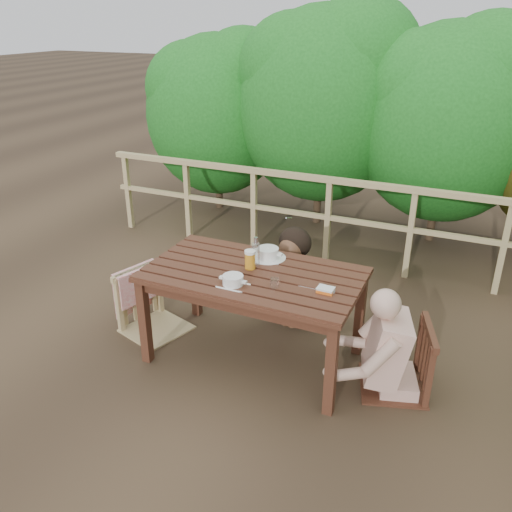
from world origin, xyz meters
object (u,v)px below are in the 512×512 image
at_px(table, 253,316).
at_px(tumbler, 275,284).
at_px(soup_near, 233,281).
at_px(beer_glass, 250,260).
at_px(soup_far, 268,254).
at_px(diner_right, 406,310).
at_px(butter_tub, 326,291).
at_px(bread_roll, 234,281).
at_px(chair_left, 152,279).
at_px(chair_right, 399,330).
at_px(chair_far, 303,270).
at_px(woman, 304,244).
at_px(bottle, 256,253).

bearing_deg(table, tumbler, -33.51).
height_order(soup_near, beer_glass, beer_glass).
relative_size(soup_far, tumbler, 3.68).
bearing_deg(diner_right, butter_tub, 89.90).
distance_m(bread_roll, butter_tub, 0.68).
xyz_separation_m(chair_left, tumbler, (1.21, -0.17, 0.29)).
xyz_separation_m(chair_right, beer_glass, (-1.18, -0.03, 0.35)).
distance_m(diner_right, soup_far, 1.19).
xyz_separation_m(soup_near, bread_roll, (-0.00, 0.02, -0.01)).
bearing_deg(beer_glass, chair_left, -177.70).
distance_m(table, soup_near, 0.50).
bearing_deg(bread_roll, soup_near, -78.13).
bearing_deg(chair_far, bread_roll, -87.82).
bearing_deg(woman, chair_right, 152.15).
relative_size(chair_far, bread_roll, 6.71).
bearing_deg(chair_right, bread_roll, -92.12).
xyz_separation_m(woman, beer_glass, (-0.16, -0.85, 0.17)).
bearing_deg(chair_right, woman, -145.18).
xyz_separation_m(diner_right, soup_far, (-1.16, 0.21, 0.14)).
bearing_deg(bottle, beer_glass, -111.31).
xyz_separation_m(tumbler, butter_tub, (0.37, 0.07, -0.01)).
bearing_deg(tumbler, chair_left, 172.09).
bearing_deg(diner_right, chair_right, 73.28).
bearing_deg(bottle, soup_far, 82.59).
relative_size(soup_far, beer_glass, 1.77).
xyz_separation_m(bread_roll, tumbler, (0.30, 0.07, 0.00)).
bearing_deg(beer_glass, chair_far, 79.32).
distance_m(diner_right, butter_tub, 0.59).
bearing_deg(tumbler, soup_near, -163.00).
distance_m(soup_near, soup_far, 0.54).
distance_m(soup_far, beer_glass, 0.25).
bearing_deg(soup_near, table, 78.48).
xyz_separation_m(chair_right, soup_near, (-1.19, -0.33, 0.31)).
bearing_deg(bread_roll, bottle, 84.84).
bearing_deg(butter_tub, beer_glass, 170.79).
xyz_separation_m(chair_right, butter_tub, (-0.53, -0.17, 0.29)).
relative_size(bread_roll, tumbler, 1.57).
xyz_separation_m(woman, butter_tub, (0.50, -0.98, 0.11)).
bearing_deg(tumbler, chair_right, 14.96).
xyz_separation_m(chair_left, bottle, (0.94, 0.10, 0.38)).
height_order(soup_near, butter_tub, soup_near).
relative_size(chair_left, chair_far, 1.22).
bearing_deg(bread_roll, butter_tub, 12.24).
bearing_deg(soup_near, diner_right, 15.11).
distance_m(chair_left, diner_right, 2.14).
relative_size(chair_right, woman, 0.74).
bearing_deg(chair_right, beer_glass, -105.11).
xyz_separation_m(table, butter_tub, (0.61, -0.09, 0.41)).
distance_m(diner_right, tumbler, 0.96).
height_order(diner_right, tumbler, diner_right).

